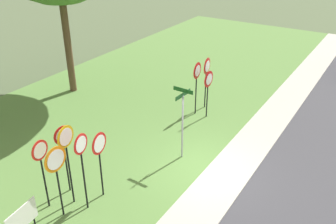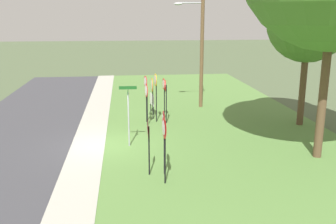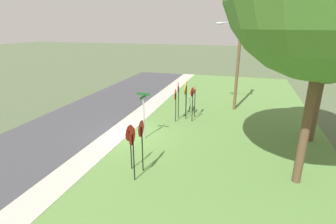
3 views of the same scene
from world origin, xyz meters
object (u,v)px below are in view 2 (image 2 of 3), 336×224
at_px(street_name_post, 128,111).
at_px(oak_tree_left, 308,21).
at_px(yield_sign_far_left, 164,134).
at_px(stop_sign_far_left, 156,87).
at_px(notice_board, 152,101).
at_px(stop_sign_center_tall, 146,89).
at_px(yield_sign_near_left, 163,127).
at_px(yield_sign_near_right, 148,133).
at_px(stop_sign_far_right, 152,89).
at_px(stop_sign_near_right, 147,95).
at_px(stop_sign_far_center, 164,90).
at_px(stop_sign_near_left, 166,93).
at_px(utility_pole, 201,31).

height_order(street_name_post, oak_tree_left, oak_tree_left).
bearing_deg(yield_sign_far_left, stop_sign_far_left, 172.12).
xyz_separation_m(notice_board, oak_tree_left, (3.51, 8.18, 4.89)).
bearing_deg(stop_sign_center_tall, yield_sign_near_left, -8.42).
bearing_deg(yield_sign_near_right, stop_sign_far_right, 178.32).
bearing_deg(yield_sign_far_left, stop_sign_far_right, 173.35).
relative_size(stop_sign_center_tall, yield_sign_near_right, 1.20).
height_order(stop_sign_near_right, stop_sign_far_center, stop_sign_far_center).
bearing_deg(stop_sign_far_right, oak_tree_left, 74.49).
relative_size(stop_sign_far_left, notice_board, 2.26).
relative_size(stop_sign_near_left, oak_tree_left, 0.31).
bearing_deg(stop_sign_near_left, yield_sign_near_left, 2.52).
height_order(yield_sign_near_right, street_name_post, street_name_post).
height_order(stop_sign_far_center, yield_sign_near_right, stop_sign_far_center).
xyz_separation_m(yield_sign_far_left, utility_pole, (-11.88, 3.67, 3.18)).
height_order(yield_sign_near_right, oak_tree_left, oak_tree_left).
xyz_separation_m(stop_sign_far_left, street_name_post, (4.13, -1.64, -0.33)).
bearing_deg(stop_sign_far_right, stop_sign_near_right, -17.68).
bearing_deg(stop_sign_far_right, notice_board, 175.96).
bearing_deg(yield_sign_near_right, stop_sign_center_tall, -179.06).
bearing_deg(notice_board, utility_pole, 105.61).
bearing_deg(yield_sign_far_left, stop_sign_far_center, 168.98).
distance_m(stop_sign_far_right, yield_sign_near_right, 8.27).
relative_size(stop_sign_center_tall, yield_sign_far_left, 1.07).
bearing_deg(stop_sign_near_left, stop_sign_far_left, -113.66).
distance_m(stop_sign_near_left, yield_sign_far_left, 8.18).
bearing_deg(yield_sign_near_left, stop_sign_far_left, 175.22).
xyz_separation_m(stop_sign_far_center, yield_sign_near_left, (8.20, -0.89, 0.15)).
bearing_deg(stop_sign_far_center, notice_board, -162.48).
distance_m(stop_sign_near_left, oak_tree_left, 8.60).
xyz_separation_m(stop_sign_far_left, oak_tree_left, (1.55, 8.09, 3.67)).
height_order(stop_sign_near_right, street_name_post, street_name_post).
distance_m(stop_sign_far_left, utility_pole, 5.60).
relative_size(stop_sign_near_left, utility_pole, 0.26).
xyz_separation_m(utility_pole, notice_board, (1.45, -3.32, -4.25)).
relative_size(stop_sign_center_tall, notice_board, 2.18).
relative_size(stop_sign_near_left, stop_sign_near_right, 1.05).
relative_size(stop_sign_near_right, yield_sign_near_right, 1.05).
relative_size(stop_sign_far_right, notice_board, 1.99).
distance_m(yield_sign_near_left, yield_sign_far_left, 0.85).
bearing_deg(stop_sign_near_right, street_name_post, -24.72).
xyz_separation_m(stop_sign_far_left, yield_sign_far_left, (8.47, -0.43, -0.15)).
height_order(stop_sign_center_tall, street_name_post, street_name_post).
xyz_separation_m(stop_sign_far_center, oak_tree_left, (2.12, 7.56, 3.97)).
relative_size(stop_sign_near_left, stop_sign_far_center, 1.02).
xyz_separation_m(stop_sign_near_right, yield_sign_near_left, (6.86, 0.22, 0.18)).
distance_m(stop_sign_center_tall, notice_board, 2.33).
height_order(stop_sign_near_left, stop_sign_center_tall, stop_sign_center_tall).
relative_size(notice_board, oak_tree_left, 0.16).
xyz_separation_m(yield_sign_near_left, oak_tree_left, (-6.08, 8.45, 3.81)).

